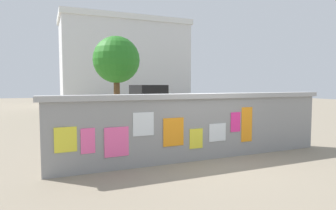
{
  "coord_description": "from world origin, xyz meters",
  "views": [
    {
      "loc": [
        -3.54,
        -6.19,
        1.87
      ],
      "look_at": [
        -0.0,
        2.08,
        1.22
      ],
      "focal_mm": 30.53,
      "sensor_mm": 36.0,
      "label": 1
    }
  ],
  "objects_px": {
    "bicycle_far": "(232,131)",
    "tree_roadside": "(116,60)",
    "motorcycle": "(101,124)",
    "auto_rickshaw_truck": "(168,106)",
    "bicycle_near": "(180,134)",
    "person_walking": "(118,118)"
  },
  "relations": [
    {
      "from": "bicycle_near",
      "to": "tree_roadside",
      "type": "height_order",
      "value": "tree_roadside"
    },
    {
      "from": "bicycle_near",
      "to": "person_walking",
      "type": "height_order",
      "value": "person_walking"
    },
    {
      "from": "person_walking",
      "to": "motorcycle",
      "type": "bearing_deg",
      "value": 88.91
    },
    {
      "from": "bicycle_far",
      "to": "tree_roadside",
      "type": "xyz_separation_m",
      "value": [
        -1.64,
        9.14,
        2.93
      ]
    },
    {
      "from": "motorcycle",
      "to": "bicycle_far",
      "type": "bearing_deg",
      "value": -35.2
    },
    {
      "from": "bicycle_far",
      "to": "person_walking",
      "type": "xyz_separation_m",
      "value": [
        -3.79,
        -0.26,
        0.62
      ]
    },
    {
      "from": "bicycle_far",
      "to": "bicycle_near",
      "type": "bearing_deg",
      "value": 171.81
    },
    {
      "from": "auto_rickshaw_truck",
      "to": "tree_roadside",
      "type": "relative_size",
      "value": 0.79
    },
    {
      "from": "auto_rickshaw_truck",
      "to": "bicycle_far",
      "type": "distance_m",
      "value": 4.2
    },
    {
      "from": "person_walking",
      "to": "tree_roadside",
      "type": "bearing_deg",
      "value": 77.09
    },
    {
      "from": "auto_rickshaw_truck",
      "to": "bicycle_far",
      "type": "relative_size",
      "value": 2.17
    },
    {
      "from": "bicycle_near",
      "to": "bicycle_far",
      "type": "height_order",
      "value": "same"
    },
    {
      "from": "motorcycle",
      "to": "bicycle_far",
      "type": "xyz_separation_m",
      "value": [
        3.74,
        -2.64,
        -0.1
      ]
    },
    {
      "from": "bicycle_far",
      "to": "person_walking",
      "type": "relative_size",
      "value": 1.06
    },
    {
      "from": "motorcycle",
      "to": "bicycle_far",
      "type": "relative_size",
      "value": 1.11
    },
    {
      "from": "auto_rickshaw_truck",
      "to": "person_walking",
      "type": "xyz_separation_m",
      "value": [
        -3.33,
        -4.4,
        0.09
      ]
    },
    {
      "from": "motorcycle",
      "to": "person_walking",
      "type": "distance_m",
      "value": 2.94
    },
    {
      "from": "auto_rickshaw_truck",
      "to": "bicycle_far",
      "type": "bearing_deg",
      "value": -83.69
    },
    {
      "from": "bicycle_near",
      "to": "bicycle_far",
      "type": "bearing_deg",
      "value": -8.19
    },
    {
      "from": "motorcycle",
      "to": "person_walking",
      "type": "xyz_separation_m",
      "value": [
        -0.06,
        -2.9,
        0.52
      ]
    },
    {
      "from": "auto_rickshaw_truck",
      "to": "bicycle_near",
      "type": "height_order",
      "value": "auto_rickshaw_truck"
    },
    {
      "from": "bicycle_far",
      "to": "tree_roadside",
      "type": "distance_m",
      "value": 9.74
    }
  ]
}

